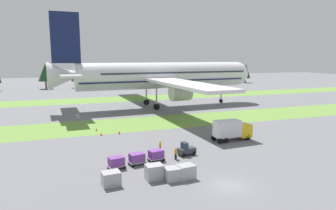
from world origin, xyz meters
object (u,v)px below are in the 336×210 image
at_px(cargo_dolly_second, 137,158).
at_px(uld_container_2, 154,172).
at_px(taxiway_marker_1, 96,130).
at_px(ground_crew_loader, 160,146).
at_px(uld_container_1, 186,171).
at_px(baggage_tug, 186,150).
at_px(cargo_dolly_third, 116,162).
at_px(taxiway_marker_0, 101,134).
at_px(uld_container_0, 111,179).
at_px(uld_container_3, 173,174).
at_px(taxiway_marker_3, 119,132).
at_px(taxiway_marker_2, 188,126).
at_px(cargo_dolly_lead, 156,155).
at_px(ground_crew_marshaller, 176,153).
at_px(airliner, 160,75).
at_px(catering_truck, 232,129).

relative_size(cargo_dolly_second, uld_container_2, 1.22).
bearing_deg(cargo_dolly_second, taxiway_marker_1, 177.99).
xyz_separation_m(ground_crew_loader, uld_container_1, (-0.11, -10.44, -0.14)).
height_order(baggage_tug, uld_container_1, baggage_tug).
bearing_deg(baggage_tug, uld_container_2, -56.05).
height_order(cargo_dolly_third, uld_container_1, uld_container_1).
bearing_deg(taxiway_marker_0, uld_container_0, -94.03).
height_order(uld_container_0, taxiway_marker_1, uld_container_0).
bearing_deg(uld_container_3, cargo_dolly_second, 114.11).
relative_size(taxiway_marker_0, taxiway_marker_3, 0.92).
distance_m(ground_crew_loader, uld_container_0, 13.07).
bearing_deg(uld_container_0, baggage_tug, 29.95).
relative_size(taxiway_marker_2, taxiway_marker_3, 0.78).
bearing_deg(cargo_dolly_lead, taxiway_marker_2, 133.65).
distance_m(ground_crew_marshaller, taxiway_marker_0, 18.64).
bearing_deg(airliner, uld_container_1, -17.32).
height_order(uld_container_2, taxiway_marker_0, uld_container_2).
bearing_deg(taxiway_marker_0, catering_truck, -27.11).
bearing_deg(cargo_dolly_third, cargo_dolly_lead, 90.00).
distance_m(baggage_tug, cargo_dolly_lead, 5.03).
xyz_separation_m(uld_container_2, uld_container_3, (2.07, -0.95, -0.13)).
height_order(taxiway_marker_0, taxiway_marker_3, taxiway_marker_3).
relative_size(airliner, ground_crew_loader, 42.56).
height_order(cargo_dolly_second, catering_truck, catering_truck).
height_order(cargo_dolly_second, uld_container_0, uld_container_0).
relative_size(cargo_dolly_second, taxiway_marker_1, 4.51).
bearing_deg(uld_container_2, airliner, 71.50).
xyz_separation_m(cargo_dolly_second, ground_crew_loader, (4.60, 4.09, 0.03)).
xyz_separation_m(uld_container_3, taxiway_marker_0, (-5.57, 23.29, -0.47)).
relative_size(cargo_dolly_third, uld_container_3, 1.22).
bearing_deg(uld_container_1, taxiway_marker_2, 66.28).
bearing_deg(cargo_dolly_lead, ground_crew_loader, 143.09).
height_order(cargo_dolly_lead, uld_container_2, uld_container_2).
bearing_deg(taxiway_marker_3, cargo_dolly_third, -101.28).
relative_size(uld_container_1, uld_container_2, 1.00).
xyz_separation_m(cargo_dolly_second, uld_container_0, (-4.29, -5.49, -0.12)).
relative_size(cargo_dolly_second, ground_crew_marshaller, 1.40).
bearing_deg(taxiway_marker_3, uld_container_3, -84.54).
xyz_separation_m(ground_crew_marshaller, taxiway_marker_2, (9.22, 17.06, -0.70)).
xyz_separation_m(baggage_tug, taxiway_marker_3, (-7.15, 15.45, -0.50)).
xyz_separation_m(cargo_dolly_lead, ground_crew_loader, (1.75, 3.56, 0.03)).
bearing_deg(cargo_dolly_third, taxiway_marker_1, 170.15).
bearing_deg(ground_crew_loader, taxiway_marker_0, -151.42).
relative_size(taxiway_marker_0, taxiway_marker_1, 1.06).
height_order(airliner, uld_container_1, airliner).
relative_size(catering_truck, taxiway_marker_1, 13.03).
height_order(cargo_dolly_third, ground_crew_marshaller, ground_crew_marshaller).
height_order(cargo_dolly_second, taxiway_marker_1, cargo_dolly_second).
xyz_separation_m(baggage_tug, ground_crew_marshaller, (-2.12, -1.21, 0.13)).
bearing_deg(baggage_tug, taxiway_marker_0, -156.46).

